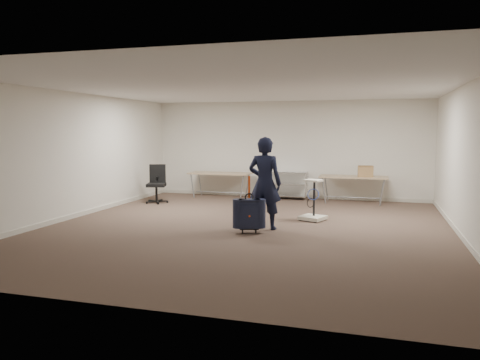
% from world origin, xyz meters
% --- Properties ---
extents(ground, '(9.00, 9.00, 0.00)m').
position_xyz_m(ground, '(0.00, 0.00, 0.00)').
color(ground, '#4F3B30').
rests_on(ground, ground).
extents(room_shell, '(8.00, 9.00, 9.00)m').
position_xyz_m(room_shell, '(0.00, 1.38, 0.05)').
color(room_shell, white).
rests_on(room_shell, ground).
extents(folding_table_left, '(1.80, 0.75, 0.73)m').
position_xyz_m(folding_table_left, '(-1.90, 3.95, 0.68)').
color(folding_table_left, '#A08462').
rests_on(folding_table_left, ground).
extents(folding_table_right, '(1.80, 0.75, 0.73)m').
position_xyz_m(folding_table_right, '(1.90, 3.95, 0.68)').
color(folding_table_right, '#A08462').
rests_on(folding_table_right, ground).
extents(wire_shelf, '(1.22, 0.47, 0.80)m').
position_xyz_m(wire_shelf, '(0.00, 4.20, 0.44)').
color(wire_shelf, silver).
rests_on(wire_shelf, ground).
extents(person, '(0.69, 0.48, 1.83)m').
position_xyz_m(person, '(0.38, 0.00, 0.92)').
color(person, black).
rests_on(person, ground).
extents(suitcase, '(0.45, 0.35, 1.10)m').
position_xyz_m(suitcase, '(0.19, -0.47, 0.37)').
color(suitcase, black).
rests_on(suitcase, ground).
extents(office_chair, '(0.63, 0.63, 1.03)m').
position_xyz_m(office_chair, '(-3.24, 2.52, 0.31)').
color(office_chair, black).
rests_on(office_chair, ground).
extents(equipment_cart, '(0.63, 0.63, 0.90)m').
position_xyz_m(equipment_cart, '(1.18, 1.16, 0.24)').
color(equipment_cart, '#EFE2CD').
rests_on(equipment_cart, ground).
extents(cardboard_box, '(0.41, 0.32, 0.29)m').
position_xyz_m(cardboard_box, '(2.21, 3.88, 0.88)').
color(cardboard_box, '#88603F').
rests_on(cardboard_box, folding_table_right).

